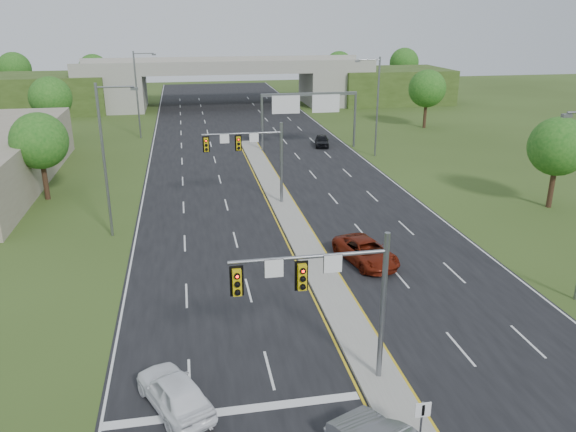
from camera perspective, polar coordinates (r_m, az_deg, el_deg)
The scene contains 23 objects.
ground at distance 26.38m, azimuth 9.15°, elevation -15.98°, with size 240.00×240.00×0.00m, color #324619.
road at distance 57.62m, azimuth -2.38°, elevation 4.39°, with size 24.00×160.00×0.02m, color black.
median at distance 46.28m, azimuth -0.23°, elevation 0.62°, with size 2.00×54.00×0.16m, color gray.
lane_markings at distance 51.75m, azimuth -2.06°, elevation 2.61°, with size 23.72×160.00×0.01m.
signal_mast_near at distance 23.24m, azimuth 4.53°, elevation -7.37°, with size 6.62×0.60×7.00m.
signal_mast_far at distance 46.49m, azimuth -3.43°, elevation 6.61°, with size 6.62×0.60×7.00m.
keep_right_sign at distance 22.16m, azimuth 13.45°, elevation -19.35°, with size 0.60×0.13×2.20m.
sign_gantry at distance 67.28m, azimuth 2.06°, elevation 11.19°, with size 11.58×0.44×6.67m.
overpass at distance 100.99m, azimuth -6.20°, elevation 13.01°, with size 80.00×14.00×8.10m.
lightpole_l_mid at distance 41.41m, azimuth -17.97°, elevation 5.99°, with size 2.85×0.25×11.00m.
lightpole_l_far at distance 75.76m, azimuth -14.96°, elevation 12.18°, with size 2.85×0.25×11.00m.
lightpole_r_far at distance 64.27m, azimuth 8.92°, elevation 11.34°, with size 2.85×0.25×11.00m.
tree_l_near at distance 52.44m, azimuth -23.95°, elevation 6.97°, with size 4.80×4.80×7.60m.
tree_l_mid at distance 77.34m, azimuth -22.98°, elevation 11.00°, with size 5.20×5.20×8.12m.
tree_r_near at distance 50.91m, azimuth 25.76°, elevation 6.36°, with size 4.80×4.80×7.60m.
tree_r_mid at distance 82.85m, azimuth 13.95°, elevation 12.45°, with size 5.20×5.20×8.12m.
tree_back_a at distance 118.30m, azimuth -26.05°, elevation 13.29°, with size 6.00×6.00×8.85m.
tree_back_b at distance 115.55m, azimuth -19.15°, elevation 13.90°, with size 5.60×5.60×8.32m.
tree_back_c at distance 118.76m, azimuth 5.20°, elevation 15.00°, with size 5.60×5.60×8.32m.
tree_back_d at distance 123.23m, azimuth 11.71°, elevation 15.01°, with size 6.00×6.00×8.85m.
car_white at distance 24.44m, azimuth -11.47°, elevation -17.07°, with size 1.85×4.60×1.57m, color white.
car_far_a at distance 36.91m, azimuth 7.92°, elevation -3.59°, with size 2.50×5.42×1.51m, color #66180A.
car_far_c at distance 69.58m, azimuth 3.47°, elevation 7.65°, with size 1.60×3.99×1.36m, color black.
Camera 1 is at (-7.83, -19.99, 15.32)m, focal length 35.00 mm.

